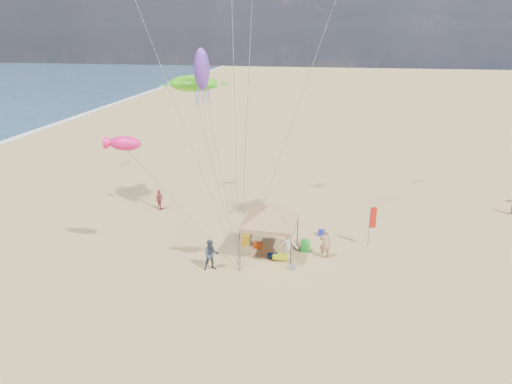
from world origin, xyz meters
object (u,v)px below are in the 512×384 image
cooler_blue (322,233)px  person_far_a (159,200)px  beach_cart (280,257)px  chair_yellow (246,240)px  person_near_c (288,244)px  person_near_b (211,255)px  feather_flag (372,220)px  canopy_tent (270,207)px  cooler_red (258,245)px  person_near_a (325,243)px  chair_green (305,246)px

cooler_blue → person_far_a: size_ratio=0.34×
cooler_blue → beach_cart: size_ratio=0.60×
chair_yellow → person_near_c: size_ratio=0.38×
person_near_b → person_near_c: size_ratio=1.02×
feather_flag → beach_cart: (-5.42, -2.68, -1.66)m
canopy_tent → beach_cart: 3.07m
canopy_tent → cooler_blue: size_ratio=11.30×
cooler_red → chair_yellow: 0.91m
feather_flag → cooler_blue: bearing=158.8°
canopy_tent → chair_yellow: size_ratio=8.72×
person_near_a → person_near_c: person_near_a is taller
person_near_a → person_near_b: 6.89m
cooler_red → feather_flag: bearing=11.0°
person_near_b → canopy_tent: bearing=15.1°
chair_yellow → person_near_b: 3.81m
canopy_tent → person_far_a: canopy_tent is taller
feather_flag → person_near_b: (-9.19, -4.55, -0.92)m
feather_flag → beach_cart: 6.27m
chair_yellow → beach_cart: size_ratio=0.78×
person_near_a → person_near_b: size_ratio=1.03×
beach_cart → chair_yellow: bearing=146.0°
cooler_red → person_far_a: size_ratio=0.34×
chair_yellow → person_far_a: 9.04m
feather_flag → person_near_b: feather_flag is taller
cooler_red → beach_cart: (1.60, -1.31, 0.01)m
feather_flag → chair_green: feather_flag is taller
chair_green → chair_yellow: same height
chair_green → person_near_c: (-0.95, -1.09, 0.56)m
feather_flag → canopy_tent: bearing=-160.8°
cooler_blue → person_near_c: bearing=-118.5°
person_near_b → cooler_red: bearing=32.5°
person_near_a → chair_yellow: bearing=-12.6°
person_near_c → cooler_red: bearing=-28.5°
feather_flag → person_near_c: feather_flag is taller
beach_cart → cooler_blue: bearing=58.6°
person_near_c → cooler_blue: bearing=-120.8°
cooler_blue → person_far_a: (-12.43, 2.59, 0.60)m
person_near_a → chair_green: bearing=-30.9°
person_far_a → person_near_a: bearing=-97.9°
cooler_red → beach_cart: size_ratio=0.60×
chair_green → chair_yellow: size_ratio=1.00×
cooler_blue → beach_cart: (-2.36, -3.87, 0.01)m
canopy_tent → cooler_blue: 5.42m
canopy_tent → person_near_c: bearing=-11.0°
cooler_blue → person_near_a: (0.25, -3.14, 0.77)m
cooler_blue → person_near_a: bearing=-85.4°
feather_flag → person_near_a: size_ratio=1.44×
canopy_tent → person_near_b: (-3.03, -2.41, -2.20)m
feather_flag → beach_cart: feather_flag is taller
feather_flag → person_far_a: 15.99m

